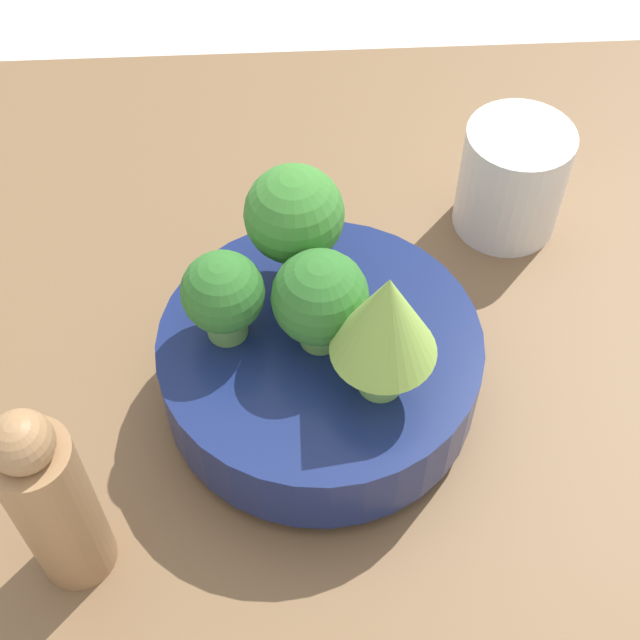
% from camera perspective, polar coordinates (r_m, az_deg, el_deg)
% --- Properties ---
extents(ground_plane, '(6.00, 6.00, 0.00)m').
position_cam_1_polar(ground_plane, '(0.68, -1.26, -4.90)').
color(ground_plane, silver).
extents(table, '(1.05, 0.73, 0.05)m').
position_cam_1_polar(table, '(0.66, -1.29, -3.75)').
color(table, brown).
rests_on(table, ground_plane).
extents(bowl, '(0.21, 0.21, 0.07)m').
position_cam_1_polar(bowl, '(0.59, 0.00, -2.90)').
color(bowl, navy).
rests_on(bowl, table).
extents(broccoli_floret_left, '(0.05, 0.05, 0.07)m').
position_cam_1_polar(broccoli_floret_left, '(0.54, -6.22, 1.60)').
color(broccoli_floret_left, '#609347').
rests_on(broccoli_floret_left, bowl).
extents(broccoli_floret_back, '(0.06, 0.06, 0.09)m').
position_cam_1_polar(broccoli_floret_back, '(0.56, -1.31, 6.66)').
color(broccoli_floret_back, '#6BA34C').
rests_on(broccoli_floret_back, bowl).
extents(romanesco_piece_near, '(0.06, 0.06, 0.10)m').
position_cam_1_polar(romanesco_piece_near, '(0.50, 4.24, -0.11)').
color(romanesco_piece_near, '#7AB256').
rests_on(romanesco_piece_near, bowl).
extents(broccoli_floret_center, '(0.06, 0.06, 0.07)m').
position_cam_1_polar(broccoli_floret_center, '(0.53, 0.00, 1.32)').
color(broccoli_floret_center, '#6BA34C').
rests_on(broccoli_floret_center, bowl).
extents(cup, '(0.08, 0.08, 0.09)m').
position_cam_1_polar(cup, '(0.71, 12.19, 8.78)').
color(cup, silver).
rests_on(cup, table).
extents(pepper_mill, '(0.05, 0.05, 0.16)m').
position_cam_1_polar(pepper_mill, '(0.52, -16.76, -11.08)').
color(pepper_mill, '#997047').
rests_on(pepper_mill, table).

